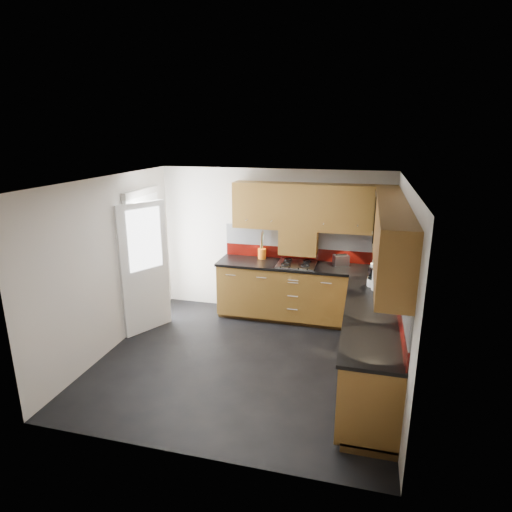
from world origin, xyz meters
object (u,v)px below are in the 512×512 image
(gas_hob, at_px, (296,264))
(food_processor, at_px, (375,276))
(utensil_pot, at_px, (262,253))
(toaster, at_px, (341,260))

(gas_hob, height_order, food_processor, food_processor)
(utensil_pot, xyz_separation_m, food_processor, (1.78, -0.89, 0.04))
(gas_hob, relative_size, toaster, 2.21)
(gas_hob, height_order, toaster, toaster)
(gas_hob, distance_m, utensil_pot, 0.65)
(food_processor, bearing_deg, gas_hob, 149.86)
(food_processor, bearing_deg, utensil_pot, 153.43)
(toaster, bearing_deg, gas_hob, -166.44)
(utensil_pot, height_order, food_processor, utensil_pot)
(gas_hob, relative_size, food_processor, 1.90)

